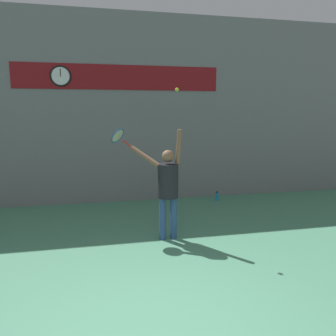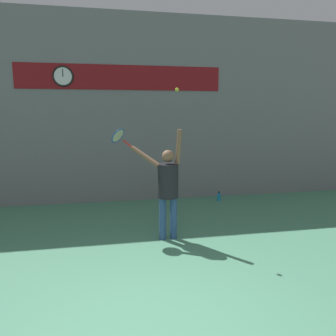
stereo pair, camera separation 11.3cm
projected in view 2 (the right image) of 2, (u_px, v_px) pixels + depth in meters
back_wall at (122, 110)px, 8.74m from camera, size 18.00×0.10×5.00m
sponsor_banner at (122, 77)px, 8.55m from camera, size 5.31×0.02×0.63m
scoreboard_clock at (63, 76)px, 8.25m from camera, size 0.53×0.05×0.53m
tennis_player at (168, 184)px, 6.21m from camera, size 0.96×0.62×2.12m
tennis_racket at (119, 136)px, 6.45m from camera, size 0.46×0.42×0.38m
tennis_ball at (177, 90)px, 5.91m from camera, size 0.07×0.07×0.07m
water_bottle at (219, 197)px, 9.11m from camera, size 0.09×0.09×0.26m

